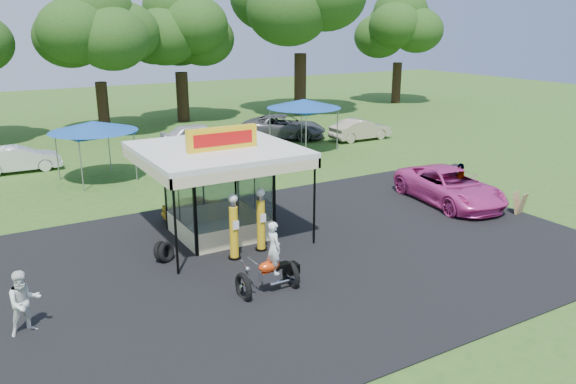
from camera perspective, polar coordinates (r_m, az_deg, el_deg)
name	(u,v)px	position (r m, az deg, el deg)	size (l,w,h in m)	color
ground	(341,272)	(18.18, 5.40, -8.13)	(120.00, 120.00, 0.00)	#2E571B
asphalt_apron	(308,251)	(19.68, 2.00, -5.99)	(20.00, 14.00, 0.04)	black
gas_station_kiosk	(218,190)	(20.71, -7.10, 0.25)	(5.40, 5.40, 4.18)	white
gas_pump_left	(234,228)	(18.72, -5.53, -3.70)	(0.43, 0.43, 2.31)	black
gas_pump_right	(261,221)	(19.37, -2.77, -2.98)	(0.42, 0.42, 2.28)	black
motorcycle	(272,264)	(16.55, -1.66, -7.32)	(1.90, 0.91, 2.26)	black
spare_tires	(164,252)	(19.16, -12.52, -5.95)	(0.90, 0.85, 0.74)	black
a_frame_sign	(520,204)	(25.11, 22.46, -1.10)	(0.56, 0.57, 0.93)	#593819
kiosk_car	(198,207)	(23.05, -9.17, -1.51)	(1.13, 2.82, 0.96)	gold
pink_sedan	(450,186)	(25.59, 16.10, 0.57)	(2.57, 5.57, 1.55)	#D73A94
spectator_west	(24,302)	(15.94, -25.23, -10.11)	(0.84, 0.65, 1.72)	white
spectator_east_a	(454,180)	(26.71, 16.51, 1.18)	(0.99, 0.57, 1.53)	black
spectator_east_b	(460,182)	(26.14, 17.05, 1.00)	(1.00, 0.42, 1.71)	gray
bg_car_a	(19,159)	(33.18, -25.65, 3.03)	(1.45, 4.17, 1.37)	white
bg_car_c	(200,136)	(35.72, -8.95, 5.61)	(1.97, 4.89, 1.67)	silver
bg_car_d	(284,127)	(38.81, -0.43, 6.64)	(2.64, 5.72, 1.59)	#4F4E50
bg_car_e	(360,130)	(38.56, 7.37, 6.32)	(1.51, 4.32, 1.42)	#BDAC91
tent_west	(93,127)	(29.45, -19.18, 6.27)	(4.31, 4.31, 3.01)	gray
tent_east	(304,104)	(34.74, 1.62, 8.93)	(4.56, 4.56, 3.19)	gray
oak_far_c	(96,38)	(41.73, -18.88, 14.57)	(8.88, 8.88, 10.46)	black
oak_far_d	(179,33)	(46.07, -11.00, 15.59)	(9.09, 9.09, 10.82)	black
oak_far_e	(301,4)	(49.00, 1.29, 18.57)	(12.05, 12.05, 14.34)	black
oak_far_f	(399,31)	(57.15, 11.24, 15.71)	(8.86, 8.86, 10.67)	black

